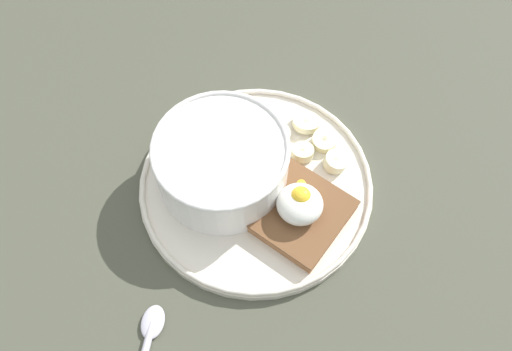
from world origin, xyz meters
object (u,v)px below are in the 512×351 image
(banana_slice_inner, at_px, (278,134))
(toast_slice, at_px, (298,213))
(banana_slice_left, at_px, (324,141))
(banana_slice_back, at_px, (336,162))
(banana_slice_front, at_px, (303,152))
(poached_egg, at_px, (300,203))
(banana_slice_right, at_px, (306,122))
(spoon, at_px, (147,342))
(oatmeal_bowl, at_px, (221,163))

(banana_slice_inner, bearing_deg, toast_slice, -65.62)
(toast_slice, distance_m, banana_slice_left, 0.10)
(banana_slice_back, bearing_deg, banana_slice_front, 172.95)
(banana_slice_front, distance_m, banana_slice_left, 0.03)
(banana_slice_front, bearing_deg, poached_egg, -82.25)
(banana_slice_front, height_order, banana_slice_right, same)
(banana_slice_front, relative_size, spoon, 0.31)
(oatmeal_bowl, distance_m, banana_slice_left, 0.13)
(oatmeal_bowl, bearing_deg, banana_slice_inner, 53.73)
(toast_slice, relative_size, banana_slice_right, 3.49)
(poached_egg, bearing_deg, banana_slice_right, 96.90)
(oatmeal_bowl, height_order, toast_slice, oatmeal_bowl)
(toast_slice, height_order, spoon, toast_slice)
(banana_slice_inner, bearing_deg, banana_slice_front, -27.43)
(toast_slice, xyz_separation_m, banana_slice_back, (0.03, 0.07, -0.00))
(spoon, bearing_deg, toast_slice, 54.63)
(banana_slice_right, bearing_deg, oatmeal_bowl, -130.18)
(poached_egg, distance_m, banana_slice_front, 0.08)
(banana_slice_left, xyz_separation_m, banana_slice_back, (0.02, -0.03, 0.00))
(toast_slice, height_order, banana_slice_inner, same)
(banana_slice_inner, bearing_deg, oatmeal_bowl, -126.27)
(banana_slice_back, bearing_deg, banana_slice_inner, 163.15)
(toast_slice, xyz_separation_m, spoon, (-0.12, -0.17, -0.02))
(toast_slice, distance_m, banana_slice_front, 0.08)
(banana_slice_left, bearing_deg, poached_egg, -96.56)
(toast_slice, bearing_deg, poached_egg, 95.97)
(banana_slice_right, distance_m, spoon, 0.31)
(toast_slice, bearing_deg, banana_slice_left, 83.55)
(banana_slice_left, height_order, banana_slice_back, banana_slice_back)
(banana_slice_inner, relative_size, spoon, 0.39)
(banana_slice_back, xyz_separation_m, banana_slice_right, (-0.04, 0.05, -0.00))
(toast_slice, distance_m, banana_slice_right, 0.12)
(oatmeal_bowl, relative_size, banana_slice_back, 4.32)
(banana_slice_left, relative_size, banana_slice_right, 0.90)
(banana_slice_front, height_order, spoon, banana_slice_front)
(banana_slice_left, distance_m, banana_slice_inner, 0.06)
(banana_slice_back, xyz_separation_m, banana_slice_inner, (-0.07, 0.02, -0.00))
(poached_egg, xyz_separation_m, banana_slice_inner, (-0.04, 0.10, -0.02))
(oatmeal_bowl, xyz_separation_m, spoon, (-0.03, -0.20, -0.04))
(banana_slice_right, bearing_deg, banana_slice_left, -38.99)
(oatmeal_bowl, height_order, banana_slice_back, oatmeal_bowl)
(poached_egg, distance_m, banana_slice_left, 0.10)
(oatmeal_bowl, distance_m, banana_slice_inner, 0.09)
(banana_slice_front, relative_size, banana_slice_left, 0.97)
(banana_slice_right, bearing_deg, toast_slice, -83.11)
(banana_slice_right, distance_m, banana_slice_inner, 0.04)
(spoon, bearing_deg, banana_slice_right, 70.07)
(poached_egg, height_order, banana_slice_right, poached_egg)
(banana_slice_left, height_order, spoon, banana_slice_left)
(poached_egg, relative_size, banana_slice_inner, 1.61)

